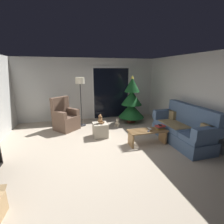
% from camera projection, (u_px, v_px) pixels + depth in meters
% --- Properties ---
extents(ground_plane, '(7.00, 7.00, 0.00)m').
position_uv_depth(ground_plane, '(104.00, 152.00, 4.12)').
color(ground_plane, '#B2A38E').
extents(wall_back, '(5.72, 0.12, 2.50)m').
position_uv_depth(wall_back, '(89.00, 89.00, 6.66)').
color(wall_back, beige).
rests_on(wall_back, ground).
extents(wall_right, '(0.12, 6.00, 2.50)m').
position_uv_depth(wall_right, '(203.00, 99.00, 4.48)').
color(wall_right, beige).
rests_on(wall_right, ground).
extents(patio_door_frame, '(1.60, 0.02, 2.20)m').
position_uv_depth(patio_door_frame, '(111.00, 92.00, 6.86)').
color(patio_door_frame, silver).
rests_on(patio_door_frame, ground).
extents(patio_door_glass, '(1.50, 0.02, 2.10)m').
position_uv_depth(patio_door_glass, '(111.00, 94.00, 6.86)').
color(patio_door_glass, black).
rests_on(patio_door_glass, ground).
extents(couch, '(0.81, 1.95, 1.08)m').
position_uv_depth(couch, '(183.00, 129.00, 4.57)').
color(couch, slate).
rests_on(couch, ground).
extents(coffee_table, '(1.10, 0.40, 0.41)m').
position_uv_depth(coffee_table, '(147.00, 135.00, 4.49)').
color(coffee_table, '#9E7547').
rests_on(coffee_table, ground).
extents(remote_white, '(0.07, 0.16, 0.02)m').
position_uv_depth(remote_white, '(150.00, 128.00, 4.55)').
color(remote_white, silver).
rests_on(remote_white, coffee_table).
extents(remote_graphite, '(0.13, 0.15, 0.02)m').
position_uv_depth(remote_graphite, '(149.00, 131.00, 4.37)').
color(remote_graphite, '#333338').
rests_on(remote_graphite, coffee_table).
extents(book_stack, '(0.29, 0.24, 0.11)m').
position_uv_depth(book_stack, '(160.00, 127.00, 4.53)').
color(book_stack, '#B79333').
rests_on(book_stack, coffee_table).
extents(cell_phone, '(0.10, 0.16, 0.01)m').
position_uv_depth(cell_phone, '(160.00, 125.00, 4.52)').
color(cell_phone, black).
rests_on(cell_phone, book_stack).
extents(christmas_tree, '(1.01, 1.01, 1.84)m').
position_uv_depth(christmas_tree, '(132.00, 102.00, 6.24)').
color(christmas_tree, '#4C1E19').
rests_on(christmas_tree, ground).
extents(armchair, '(0.97, 0.97, 1.13)m').
position_uv_depth(armchair, '(65.00, 118.00, 5.58)').
color(armchair, brown).
rests_on(armchair, ground).
extents(floor_lamp, '(0.32, 0.32, 1.78)m').
position_uv_depth(floor_lamp, '(80.00, 85.00, 5.67)').
color(floor_lamp, '#2D2D30').
rests_on(floor_lamp, ground).
extents(ottoman, '(0.44, 0.44, 0.44)m').
position_uv_depth(ottoman, '(100.00, 130.00, 4.99)').
color(ottoman, '#B2A893').
rests_on(ottoman, ground).
extents(teddy_bear_chestnut, '(0.22, 0.21, 0.29)m').
position_uv_depth(teddy_bear_chestnut, '(100.00, 120.00, 4.90)').
color(teddy_bear_chestnut, brown).
rests_on(teddy_bear_chestnut, ottoman).
extents(teddy_bear_cream_by_tree, '(0.21, 0.22, 0.29)m').
position_uv_depth(teddy_bear_cream_by_tree, '(117.00, 123.00, 5.98)').
color(teddy_bear_cream_by_tree, beige).
rests_on(teddy_bear_cream_by_tree, ground).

